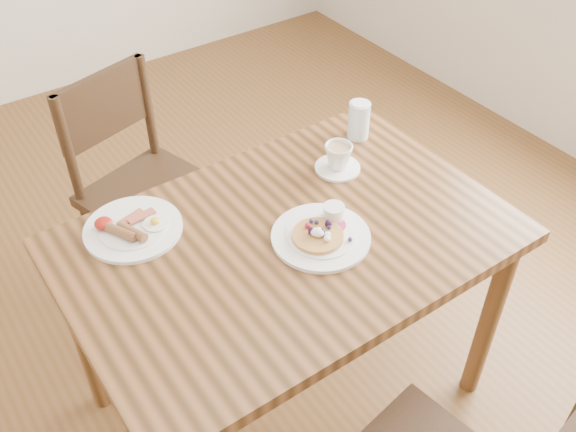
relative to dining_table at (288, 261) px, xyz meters
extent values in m
plane|color=brown|center=(0.00, 0.00, -0.65)|extent=(5.00, 5.00, 0.00)
cube|color=brown|center=(0.00, 0.00, 0.08)|extent=(1.20, 0.80, 0.04)
cylinder|color=brown|center=(0.54, -0.34, -0.30)|extent=(0.06, 0.06, 0.71)
cylinder|color=brown|center=(0.54, 0.34, -0.30)|extent=(0.06, 0.06, 0.71)
cylinder|color=brown|center=(-0.54, 0.34, -0.30)|extent=(0.06, 0.06, 0.71)
cube|color=#312011|center=(-0.10, 0.72, -0.20)|extent=(0.52, 0.52, 0.04)
cylinder|color=#312011|center=(-0.22, 0.50, -0.44)|extent=(0.04, 0.04, 0.43)
cylinder|color=#312011|center=(0.12, 0.60, -0.44)|extent=(0.04, 0.04, 0.43)
cylinder|color=#312011|center=(-0.32, 0.84, -0.44)|extent=(0.04, 0.04, 0.43)
cylinder|color=#312011|center=(0.02, 0.94, -0.44)|extent=(0.04, 0.04, 0.43)
cylinder|color=#312011|center=(0.02, 0.94, 0.01)|extent=(0.04, 0.04, 0.43)
cylinder|color=#312011|center=(-0.32, 0.84, 0.01)|extent=(0.04, 0.04, 0.43)
cube|color=#312011|center=(-0.15, 0.90, 0.11)|extent=(0.37, 0.14, 0.24)
cylinder|color=white|center=(0.07, -0.06, 0.10)|extent=(0.27, 0.27, 0.01)
cylinder|color=white|center=(0.07, -0.06, 0.11)|extent=(0.19, 0.19, 0.01)
cylinder|color=#B22D59|center=(0.12, -0.05, 0.12)|extent=(0.07, 0.07, 0.00)
cylinder|color=#C68C47|center=(0.05, -0.07, 0.12)|extent=(0.14, 0.14, 0.01)
ellipsoid|color=white|center=(0.05, -0.07, 0.14)|extent=(0.03, 0.03, 0.02)
ellipsoid|color=white|center=(0.06, -0.10, 0.13)|extent=(0.02, 0.02, 0.01)
cylinder|color=white|center=(0.14, -0.03, 0.13)|extent=(0.06, 0.06, 0.04)
cylinder|color=#591E07|center=(0.14, -0.03, 0.15)|extent=(0.05, 0.05, 0.00)
sphere|color=black|center=(0.08, -0.05, 0.14)|extent=(0.02, 0.02, 0.02)
sphere|color=#1E234C|center=(0.08, -0.03, 0.13)|extent=(0.01, 0.01, 0.01)
sphere|color=#1E234C|center=(0.06, -0.02, 0.13)|extent=(0.01, 0.01, 0.01)
sphere|color=#B21938|center=(0.05, -0.04, 0.13)|extent=(0.02, 0.02, 0.02)
sphere|color=black|center=(0.03, -0.05, 0.14)|extent=(0.02, 0.02, 0.02)
sphere|color=#1E234C|center=(0.04, -0.08, 0.13)|extent=(0.01, 0.01, 0.01)
sphere|color=black|center=(0.06, -0.07, 0.14)|extent=(0.02, 0.02, 0.02)
sphere|color=#1E234C|center=(0.08, -0.07, 0.13)|extent=(0.01, 0.01, 0.01)
sphere|color=#1E234C|center=(0.13, -0.11, 0.12)|extent=(0.01, 0.01, 0.01)
sphere|color=#B21938|center=(0.15, -0.07, 0.12)|extent=(0.01, 0.01, 0.01)
cylinder|color=white|center=(-0.34, 0.26, 0.10)|extent=(0.27, 0.27, 0.01)
cylinder|color=white|center=(-0.34, 0.26, 0.11)|extent=(0.19, 0.19, 0.01)
cylinder|color=brown|center=(-0.38, 0.24, 0.13)|extent=(0.06, 0.10, 0.03)
cylinder|color=brown|center=(-0.35, 0.23, 0.13)|extent=(0.06, 0.10, 0.03)
cube|color=maroon|center=(-0.33, 0.29, 0.12)|extent=(0.08, 0.04, 0.01)
cube|color=maroon|center=(-0.30, 0.28, 0.12)|extent=(0.08, 0.03, 0.01)
cylinder|color=white|center=(-0.28, 0.23, 0.12)|extent=(0.07, 0.07, 0.00)
ellipsoid|color=yellow|center=(-0.28, 0.23, 0.13)|extent=(0.03, 0.03, 0.01)
ellipsoid|color=#A5190F|center=(-0.40, 0.30, 0.13)|extent=(0.05, 0.05, 0.03)
cylinder|color=white|center=(0.30, 0.16, 0.10)|extent=(0.14, 0.14, 0.01)
imported|color=white|center=(0.30, 0.16, 0.15)|extent=(0.12, 0.12, 0.08)
cylinder|color=tan|center=(0.30, 0.16, 0.17)|extent=(0.07, 0.07, 0.00)
cylinder|color=silver|center=(0.46, 0.26, 0.16)|extent=(0.07, 0.07, 0.12)
camera|label=1|loc=(-0.73, -1.05, 1.29)|focal=40.00mm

